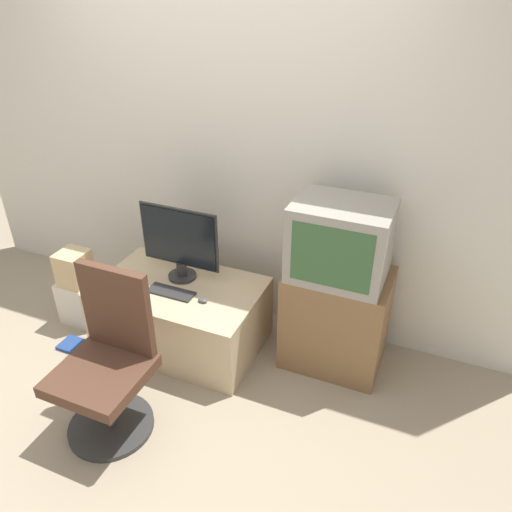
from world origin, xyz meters
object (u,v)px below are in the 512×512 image
at_px(crt_tv, 340,242).
at_px(book, 76,346).
at_px(mouse, 203,300).
at_px(cardboard_box_lower, 81,301).
at_px(main_monitor, 179,242).
at_px(office_chair, 108,366).
at_px(keyboard, 171,292).

xyz_separation_m(crt_tv, book, (-1.66, -0.56, -0.90)).
height_order(mouse, cardboard_box_lower, mouse).
bearing_deg(book, cardboard_box_lower, 117.46).
relative_size(main_monitor, crt_tv, 0.99).
height_order(crt_tv, office_chair, crt_tv).
height_order(crt_tv, book, crt_tv).
height_order(main_monitor, office_chair, main_monitor).
height_order(office_chair, cardboard_box_lower, office_chair).
height_order(main_monitor, keyboard, main_monitor).
xyz_separation_m(keyboard, book, (-0.66, -0.26, -0.46)).
height_order(mouse, crt_tv, crt_tv).
bearing_deg(keyboard, book, -158.09).
bearing_deg(main_monitor, crt_tv, 5.49).
distance_m(mouse, book, 1.04).
bearing_deg(office_chair, crt_tv, 43.95).
bearing_deg(cardboard_box_lower, main_monitor, 13.26).
relative_size(keyboard, mouse, 5.02).
height_order(main_monitor, mouse, main_monitor).
bearing_deg(crt_tv, office_chair, -136.05).
bearing_deg(keyboard, mouse, -2.08).
distance_m(mouse, cardboard_box_lower, 1.08).
bearing_deg(crt_tv, book, -161.38).
relative_size(keyboard, book, 1.41).
bearing_deg(main_monitor, mouse, -37.72).
bearing_deg(office_chair, book, 148.45).
bearing_deg(cardboard_box_lower, keyboard, -0.98).
bearing_deg(main_monitor, keyboard, -81.59).
distance_m(main_monitor, crt_tv, 1.05).
height_order(office_chair, book, office_chair).
bearing_deg(main_monitor, office_chair, -87.91).
xyz_separation_m(crt_tv, office_chair, (-1.00, -0.96, -0.50)).
xyz_separation_m(crt_tv, cardboard_box_lower, (-1.80, -0.28, -0.75)).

